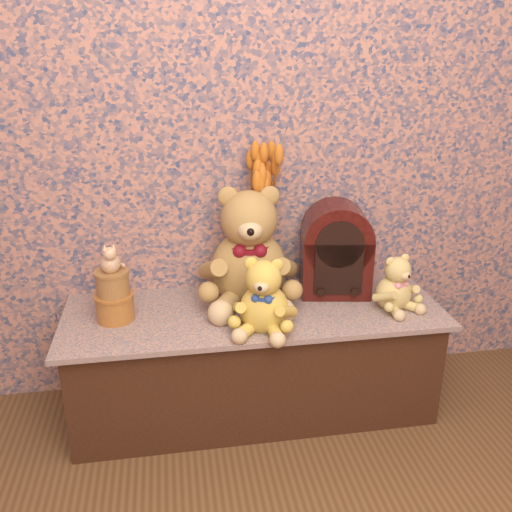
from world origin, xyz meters
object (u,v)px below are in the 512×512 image
(ceramic_vase, at_px, (262,271))
(cat_figurine, at_px, (110,257))
(teddy_medium, at_px, (264,291))
(cathedral_radio, at_px, (336,248))
(biscuit_tin_lower, at_px, (115,307))
(teddy_large, at_px, (249,240))
(teddy_small, at_px, (395,279))

(ceramic_vase, xyz_separation_m, cat_figurine, (-0.58, -0.15, 0.16))
(cat_figurine, bearing_deg, ceramic_vase, 5.90)
(teddy_medium, relative_size, cathedral_radio, 0.77)
(cathedral_radio, distance_m, biscuit_tin_lower, 0.89)
(teddy_large, bearing_deg, cat_figurine, -162.88)
(teddy_large, bearing_deg, teddy_medium, -80.29)
(cathedral_radio, distance_m, cat_figurine, 0.88)
(biscuit_tin_lower, bearing_deg, teddy_large, 10.96)
(cathedral_radio, xyz_separation_m, ceramic_vase, (-0.30, 0.04, -0.10))
(teddy_small, relative_size, ceramic_vase, 1.24)
(teddy_small, height_order, biscuit_tin_lower, teddy_small)
(teddy_large, xyz_separation_m, cathedral_radio, (0.36, 0.01, -0.06))
(teddy_medium, distance_m, teddy_small, 0.53)
(teddy_small, distance_m, biscuit_tin_lower, 1.06)
(cathedral_radio, bearing_deg, teddy_large, -169.38)
(teddy_large, distance_m, teddy_medium, 0.27)
(teddy_large, distance_m, teddy_small, 0.58)
(cat_figurine, bearing_deg, cathedral_radio, -1.62)
(teddy_large, relative_size, cathedral_radio, 1.31)
(cathedral_radio, bearing_deg, ceramic_vase, -178.60)
(cathedral_radio, relative_size, biscuit_tin_lower, 2.75)
(teddy_medium, relative_size, cat_figurine, 2.54)
(teddy_medium, height_order, cathedral_radio, cathedral_radio)
(teddy_large, bearing_deg, teddy_small, -11.26)
(teddy_large, height_order, cathedral_radio, teddy_large)
(ceramic_vase, bearing_deg, biscuit_tin_lower, -165.51)
(teddy_small, relative_size, biscuit_tin_lower, 1.69)
(teddy_medium, relative_size, biscuit_tin_lower, 2.12)
(cathedral_radio, bearing_deg, biscuit_tin_lower, -163.46)
(teddy_small, bearing_deg, cat_figurine, 156.59)
(teddy_medium, height_order, ceramic_vase, teddy_medium)
(teddy_large, height_order, biscuit_tin_lower, teddy_large)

